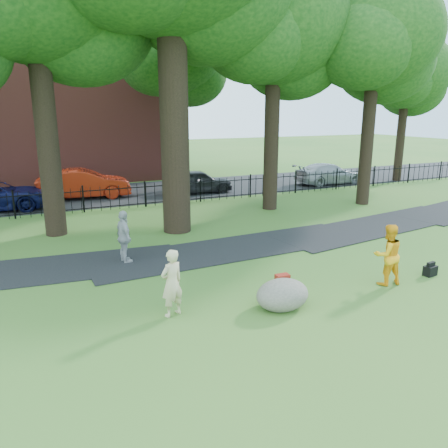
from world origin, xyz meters
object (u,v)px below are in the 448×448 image
woman (172,283)px  man (388,255)px  red_sedan (84,184)px  boulder (282,293)px

woman → man: size_ratio=0.95×
red_sedan → man: bearing=-153.5°
woman → man: (6.06, -0.64, 0.04)m
man → boulder: size_ratio=1.27×
woman → boulder: woman is taller
man → red_sedan: bearing=-60.3°
woman → man: man is taller
woman → red_sedan: 15.62m
man → red_sedan: man is taller
woman → man: 6.10m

